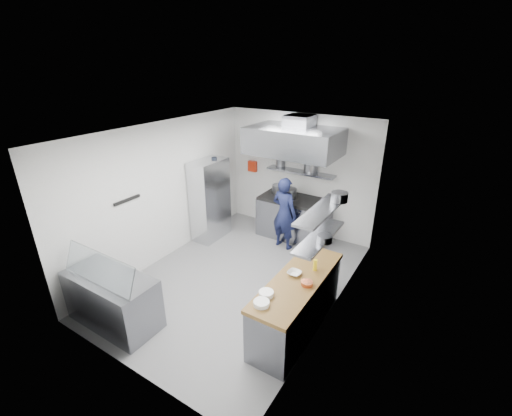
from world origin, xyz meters
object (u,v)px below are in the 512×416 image
Objects in this scene: wire_rack at (210,200)px; chef at (284,213)px; display_case at (113,300)px; gas_range at (294,219)px.

chef is at bearing 15.69° from wire_rack.
wire_rack is at bearing 99.76° from display_case.
display_case is (-1.10, -4.10, -0.03)m from gas_range.
wire_rack is (-1.66, -0.47, 0.12)m from chef.
display_case is (-1.13, -3.55, -0.38)m from chef.
chef reaches higher than gas_range.
chef is 3.74m from display_case.
gas_range is at bearing 74.98° from display_case.
gas_range is 1.07× the size of display_case.
chef is 1.73m from wire_rack.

